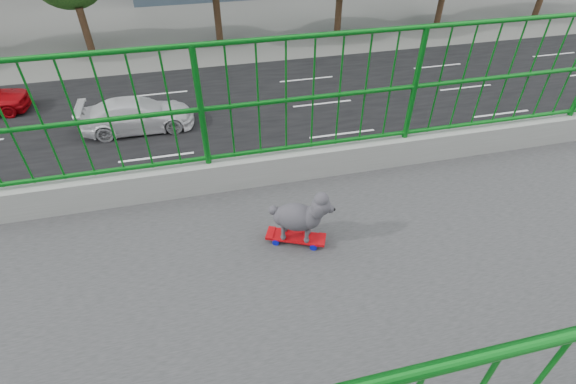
% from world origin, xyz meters
% --- Properties ---
extents(road, '(18.00, 90.00, 0.02)m').
position_xyz_m(road, '(-13.00, 0.00, 0.01)').
color(road, black).
rests_on(road, ground).
extents(skateboard, '(0.33, 0.51, 0.07)m').
position_xyz_m(skateboard, '(-0.49, 2.62, 7.05)').
color(skateboard, red).
rests_on(skateboard, footbridge).
extents(poodle, '(0.34, 0.49, 0.44)m').
position_xyz_m(poodle, '(-0.48, 2.64, 7.30)').
color(poodle, '#333136').
rests_on(poodle, skateboard).
extents(car_1, '(1.52, 4.36, 1.44)m').
position_xyz_m(car_1, '(-9.20, 8.94, 0.72)').
color(car_1, '#B3070E').
rests_on(car_1, ground).
extents(car_3, '(1.97, 4.84, 1.40)m').
position_xyz_m(car_3, '(-15.60, -0.72, 0.70)').
color(car_3, silver).
rests_on(car_3, ground).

